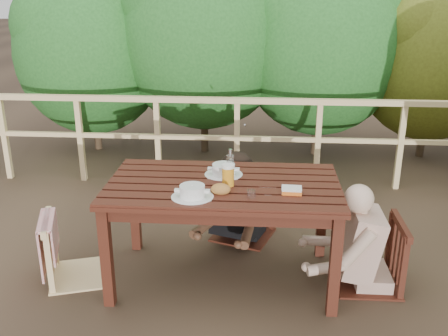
# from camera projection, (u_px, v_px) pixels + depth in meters

# --- Properties ---
(ground) EXTENTS (60.00, 60.00, 0.00)m
(ground) POSITION_uv_depth(u_px,v_px,m) (224.00, 277.00, 4.03)
(ground) COLOR #4C3827
(ground) RESTS_ON ground
(table) EXTENTS (1.71, 0.96, 0.79)m
(table) POSITION_uv_depth(u_px,v_px,m) (224.00, 232.00, 3.90)
(table) COLOR #36150D
(table) RESTS_ON ground
(chair_left) EXTENTS (0.61, 0.61, 0.98)m
(chair_left) POSITION_uv_depth(u_px,v_px,m) (75.00, 220.00, 3.89)
(chair_left) COLOR #E0BD80
(chair_left) RESTS_ON ground
(chair_far) EXTENTS (0.63, 0.63, 0.99)m
(chair_far) POSITION_uv_depth(u_px,v_px,m) (244.00, 185.00, 4.54)
(chair_far) COLOR #36150D
(chair_far) RESTS_ON ground
(chair_right) EXTENTS (0.49, 0.49, 0.99)m
(chair_right) POSITION_uv_depth(u_px,v_px,m) (372.00, 225.00, 3.80)
(chair_right) COLOR #36150D
(chair_right) RESTS_ON ground
(woman) EXTENTS (0.70, 0.77, 1.29)m
(woman) POSITION_uv_depth(u_px,v_px,m) (244.00, 169.00, 4.50)
(woman) COLOR black
(woman) RESTS_ON ground
(diner_right) EXTENTS (0.66, 0.54, 1.33)m
(diner_right) POSITION_uv_depth(u_px,v_px,m) (379.00, 204.00, 3.73)
(diner_right) COLOR tan
(diner_right) RESTS_ON ground
(railing) EXTENTS (5.60, 0.10, 1.01)m
(railing) POSITION_uv_depth(u_px,v_px,m) (237.00, 142.00, 5.74)
(railing) COLOR #E0BD80
(railing) RESTS_ON ground
(hedge_row) EXTENTS (6.60, 1.60, 3.80)m
(hedge_row) POSITION_uv_depth(u_px,v_px,m) (275.00, 7.00, 6.36)
(hedge_row) COLOR #21571F
(hedge_row) RESTS_ON ground
(soup_near) EXTENTS (0.29, 0.29, 0.10)m
(soup_near) POSITION_uv_depth(u_px,v_px,m) (192.00, 192.00, 3.50)
(soup_near) COLOR white
(soup_near) RESTS_ON table
(soup_far) EXTENTS (0.29, 0.29, 0.10)m
(soup_far) POSITION_uv_depth(u_px,v_px,m) (224.00, 170.00, 3.91)
(soup_far) COLOR silver
(soup_far) RESTS_ON table
(bread_roll) EXTENTS (0.14, 0.11, 0.08)m
(bread_roll) POSITION_uv_depth(u_px,v_px,m) (221.00, 189.00, 3.57)
(bread_roll) COLOR #976522
(bread_roll) RESTS_ON table
(beer_glass) EXTENTS (0.09, 0.09, 0.18)m
(beer_glass) POSITION_uv_depth(u_px,v_px,m) (228.00, 176.00, 3.68)
(beer_glass) COLOR #C5761F
(beer_glass) RESTS_ON table
(bottle) EXTENTS (0.06, 0.06, 0.24)m
(bottle) POSITION_uv_depth(u_px,v_px,m) (230.00, 165.00, 3.82)
(bottle) COLOR white
(bottle) RESTS_ON table
(tumbler) EXTENTS (0.06, 0.06, 0.07)m
(tumbler) POSITION_uv_depth(u_px,v_px,m) (251.00, 195.00, 3.49)
(tumbler) COLOR silver
(tumbler) RESTS_ON table
(butter_tub) EXTENTS (0.14, 0.11, 0.06)m
(butter_tub) POSITION_uv_depth(u_px,v_px,m) (292.00, 191.00, 3.56)
(butter_tub) COLOR white
(butter_tub) RESTS_ON table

